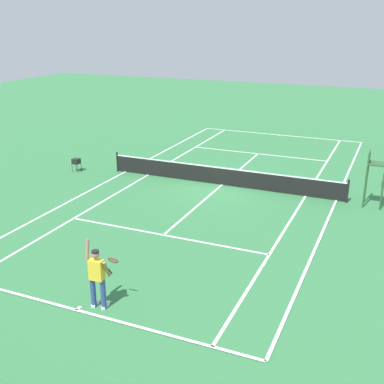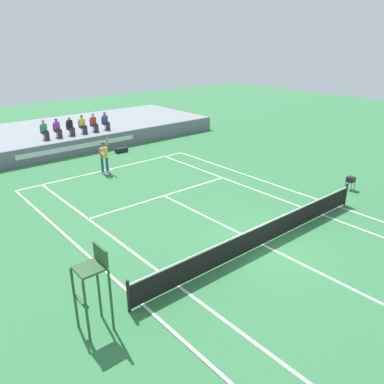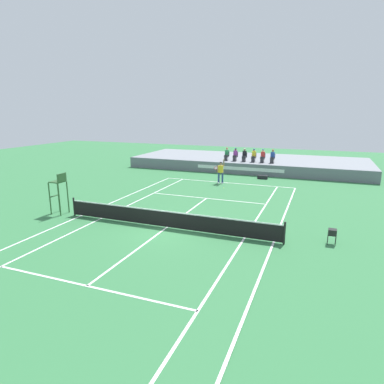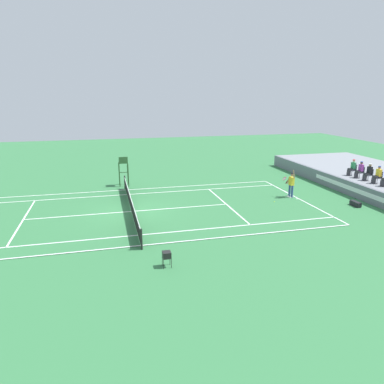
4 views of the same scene
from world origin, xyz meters
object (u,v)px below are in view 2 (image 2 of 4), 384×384
spectator_seated_2 (70,127)px  spectator_seated_5 (106,121)px  spectator_seated_0 (45,130)px  tennis_player (104,157)px  equipment_bag (121,150)px  umpire_chair (93,280)px  tennis_ball (132,177)px  ball_hopper (351,179)px  spectator_seated_4 (94,123)px  spectator_seated_1 (58,128)px  spectator_seated_3 (83,125)px

spectator_seated_2 → spectator_seated_5: same height
spectator_seated_0 → spectator_seated_2: same height
spectator_seated_5 → tennis_player: 6.83m
equipment_bag → umpire_chair: bearing=-122.6°
tennis_ball → ball_hopper: bearing=-49.4°
spectator_seated_2 → tennis_player: (-0.64, -5.91, -0.68)m
spectator_seated_4 → tennis_ball: spectator_seated_4 is taller
tennis_player → spectator_seated_2: bearing=83.8°
ball_hopper → tennis_ball: bearing=130.6°
spectator_seated_1 → ball_hopper: (8.77, -16.54, -1.11)m
umpire_chair → ball_hopper: (14.91, 0.86, -0.98)m
spectator_seated_4 → umpire_chair: size_ratio=0.52×
spectator_seated_0 → spectator_seated_2: size_ratio=1.00×
spectator_seated_5 → tennis_ball: bearing=-108.8°
spectator_seated_4 → ball_hopper: 17.66m
ball_hopper → spectator_seated_0: bearing=120.2°
spectator_seated_1 → equipment_bag: 4.49m
spectator_seated_4 → equipment_bag: 3.16m
spectator_seated_1 → umpire_chair: bearing=-109.4°
tennis_player → spectator_seated_0: bearing=101.0°
spectator_seated_1 → spectator_seated_2: (0.92, 0.00, 0.00)m
spectator_seated_0 → spectator_seated_4: size_ratio=1.00×
tennis_ball → spectator_seated_1: bearing=98.0°
spectator_seated_5 → ball_hopper: spectator_seated_5 is taller
tennis_ball → spectator_seated_4: bearing=77.7°
spectator_seated_1 → spectator_seated_4: bearing=0.0°
spectator_seated_2 → tennis_player: 5.98m
spectator_seated_5 → equipment_bag: spectator_seated_5 is taller
equipment_bag → tennis_ball: bearing=-114.3°
spectator_seated_1 → umpire_chair: (-6.14, -17.40, -0.12)m
equipment_bag → spectator_seated_1: bearing=140.0°
equipment_bag → ball_hopper: ball_hopper is taller
spectator_seated_3 → equipment_bag: 3.41m
umpire_chair → spectator_seated_3: bearing=65.4°
spectator_seated_3 → spectator_seated_4: (0.87, 0.00, 0.00)m
tennis_player → tennis_ball: bearing=-64.5°
spectator_seated_2 → tennis_ball: size_ratio=18.60×
spectator_seated_4 → spectator_seated_5: (0.93, 0.00, 0.00)m
spectator_seated_5 → umpire_chair: umpire_chair is taller
spectator_seated_3 → spectator_seated_5: same height
spectator_seated_5 → ball_hopper: (5.14, -16.54, -1.11)m
spectator_seated_4 → ball_hopper: size_ratio=1.81×
spectator_seated_5 → spectator_seated_1: bearing=180.0°
spectator_seated_1 → tennis_player: size_ratio=0.61×
tennis_player → equipment_bag: tennis_player is taller
spectator_seated_4 → tennis_ball: size_ratio=18.60×
tennis_ball → spectator_seated_5: bearing=71.2°
spectator_seated_3 → equipment_bag: bearing=-62.8°
spectator_seated_3 → equipment_bag: (1.40, -2.72, -1.52)m
spectator_seated_1 → equipment_bag: spectator_seated_1 is taller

